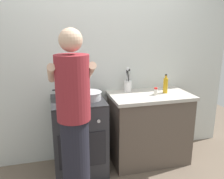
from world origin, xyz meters
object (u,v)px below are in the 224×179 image
Objects in this scene: pot at (65,94)px; person at (74,123)px; oil_bottle at (165,85)px; stove_range at (79,136)px; utensil_crock at (128,84)px; mixing_bowl at (90,95)px; spice_bottle at (156,91)px.

pot is 0.63m from person.
oil_bottle is at bearing 25.98° from person.
oil_bottle is (1.10, 0.00, 0.55)m from stove_range.
pot is 0.82m from utensil_crock.
utensil_crock is 1.09m from person.
stove_range is 0.53m from pot.
oil_bottle reaches higher than mixing_bowl.
stove_range is 0.89m from utensil_crock.
utensil_crock is 0.37m from spice_bottle.
pot is 0.83× the size of utensil_crock.
mixing_bowl is at bearing -157.54° from utensil_crock.
stove_range is 3.37× the size of pot.
oil_bottle is 0.14× the size of person.
oil_bottle is at bearing 19.37° from spice_bottle.
utensil_crock is (0.67, 0.19, 0.55)m from stove_range.
pot is 1.24m from oil_bottle.
stove_range is 1.07m from spice_bottle.
utensil_crock is at bearing 15.57° from stove_range.
utensil_crock is at bearing 139.72° from spice_bottle.
oil_bottle is at bearing -22.61° from utensil_crock.
mixing_bowl is at bearing 178.72° from spice_bottle.
utensil_crock is (0.81, 0.14, 0.04)m from pot.
spice_bottle is at bearing 26.91° from person.
person reaches higher than oil_bottle.
stove_range is 0.52m from mixing_bowl.
pot is (-0.14, 0.04, 0.51)m from stove_range.
person is (-0.77, -0.77, -0.14)m from utensil_crock.
pot is at bearing 178.23° from oil_bottle.
oil_bottle is (0.16, 0.05, 0.06)m from spice_bottle.
mixing_bowl is at bearing -177.80° from oil_bottle.
pot is at bearing 164.94° from mixing_bowl.
stove_range is at bearing 80.17° from person.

